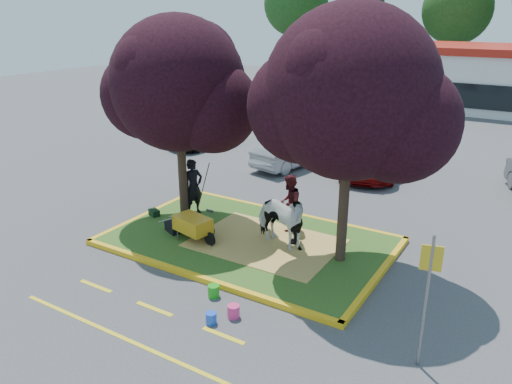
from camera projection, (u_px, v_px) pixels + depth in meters
The scene contains 30 objects.
ground at pixel (248, 243), 15.23m from camera, with size 90.00×90.00×0.00m, color #424244.
median_island at pixel (248, 241), 15.20m from camera, with size 8.00×5.00×0.15m, color #2E5119.
curb_near at pixel (196, 277), 13.13m from camera, with size 8.30×0.16×0.15m, color yellow.
curb_far at pixel (288, 213), 17.27m from camera, with size 8.30×0.16×0.15m, color yellow.
curb_left at pixel (148, 214), 17.20m from camera, with size 0.16×5.30×0.15m, color yellow.
curb_right at pixel (379, 276), 13.20m from camera, with size 0.16×5.30×0.15m, color yellow.
straw_bedding at pixel (265, 243), 14.88m from camera, with size 4.20×3.00×0.01m, color tan.
tree_purple_left at pixel (178, 90), 15.40m from camera, with size 5.06×4.20×6.51m.
tree_purple_right at pixel (351, 101), 12.38m from camera, with size 5.30×4.40×6.82m.
fire_lane_stripe_a at pixel (96, 286), 12.83m from camera, with size 1.10×0.12×0.01m, color yellow.
fire_lane_stripe_b at pixel (154, 309), 11.85m from camera, with size 1.10×0.12×0.01m, color yellow.
fire_lane_stripe_c at pixel (223, 336), 10.88m from camera, with size 1.10×0.12×0.01m, color yellow.
fire_lane_long at pixel (117, 335), 10.89m from camera, with size 6.00×0.10×0.01m, color yellow.
retail_building at pixel (478, 76), 35.93m from camera, with size 20.40×8.40×4.40m.
cow at pixel (279, 220), 14.40m from camera, with size 0.91×2.00×1.69m, color silver.
calf at pixel (198, 228), 15.36m from camera, with size 1.04×0.59×0.45m, color black.
handler at pixel (194, 187), 16.76m from camera, with size 0.70×0.46×1.91m, color black.
visitor_a at pixel (289, 203), 15.50m from camera, with size 0.88×0.68×1.80m, color #4A1519.
visitor_b at pixel (295, 223), 14.66m from camera, with size 0.77×0.32×1.31m, color black.
wheelbarrow at pixel (193, 225), 14.85m from camera, with size 2.04×0.91×0.77m.
gear_bag_dark at pixel (173, 227), 15.59m from camera, with size 0.59×0.32×0.30m, color black.
gear_bag_green at pixel (154, 212), 16.86m from camera, with size 0.40×0.25×0.21m, color black.
sign_post at pixel (428, 287), 9.38m from camera, with size 0.39×0.13×2.84m.
bucket_green at pixel (214, 291), 12.32m from camera, with size 0.29×0.29×0.31m, color green.
bucket_pink at pixel (233, 311), 11.49m from camera, with size 0.29×0.29×0.31m, color #EC3477.
bucket_blue at pixel (211, 318), 11.27m from camera, with size 0.25×0.25×0.27m, color blue.
car_black at pixel (206, 131), 26.11m from camera, with size 1.75×4.35×1.48m, color black.
car_silver at pixel (292, 151), 22.58m from camera, with size 1.48×4.26×1.40m, color #919498.
car_red at pixel (373, 159), 21.49m from camera, with size 2.26×4.90×1.36m, color #950C0C.
car_white at pixel (391, 156), 21.67m from camera, with size 2.05×5.04×1.46m, color silver.
Camera 1 is at (7.37, -11.64, 6.66)m, focal length 35.00 mm.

